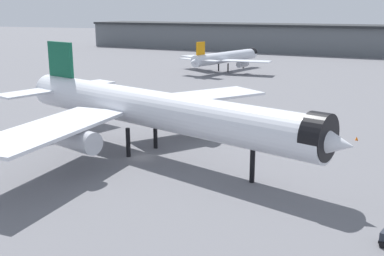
% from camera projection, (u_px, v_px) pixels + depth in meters
% --- Properties ---
extents(ground, '(900.00, 900.00, 0.00)m').
position_uv_depth(ground, '(141.00, 157.00, 76.51)').
color(ground, slate).
extents(airliner_near_gate, '(64.95, 57.96, 17.56)m').
position_uv_depth(airliner_near_gate, '(152.00, 110.00, 75.76)').
color(airliner_near_gate, silver).
rests_on(airliner_near_gate, ground).
extents(airliner_far_taxiway, '(39.01, 43.73, 12.20)m').
position_uv_depth(airliner_far_taxiway, '(226.00, 57.00, 180.79)').
color(airliner_far_taxiway, silver).
rests_on(airliner_far_taxiway, ground).
extents(terminal_building, '(242.67, 55.08, 24.53)m').
position_uv_depth(terminal_building, '(285.00, 38.00, 263.08)').
color(terminal_building, slate).
rests_on(terminal_building, ground).
extents(traffic_cone_near_nose, '(0.56, 0.56, 0.70)m').
position_uv_depth(traffic_cone_near_nose, '(357.00, 138.00, 86.33)').
color(traffic_cone_near_nose, '#F2600C').
rests_on(traffic_cone_near_nose, ground).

